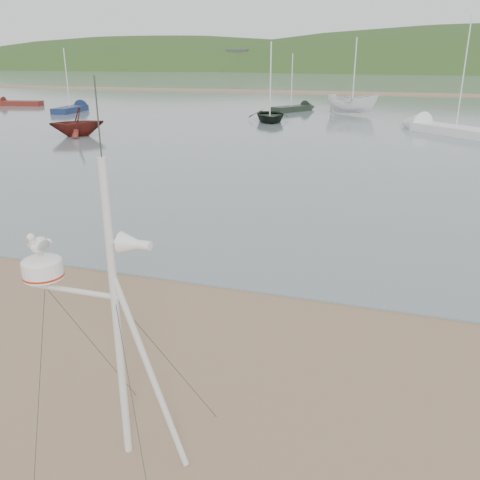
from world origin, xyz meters
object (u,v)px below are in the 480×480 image
(boat_white, at_px, (353,86))
(sailboat_blue_near, at_px, (78,108))
(sailboat_dark_mid, at_px, (300,108))
(boat_dark, at_px, (270,91))
(boat_red, at_px, (75,109))
(mast_rig, at_px, (116,378))
(dinghy_red_far, at_px, (10,103))
(sailboat_white_near, at_px, (429,127))

(boat_white, bearing_deg, sailboat_blue_near, 117.43)
(sailboat_dark_mid, bearing_deg, sailboat_blue_near, -161.99)
(sailboat_dark_mid, height_order, sailboat_blue_near, sailboat_blue_near)
(sailboat_dark_mid, distance_m, sailboat_blue_near, 20.87)
(boat_dark, distance_m, boat_red, 14.80)
(mast_rig, height_order, dinghy_red_far, mast_rig)
(dinghy_red_far, relative_size, sailboat_white_near, 0.72)
(mast_rig, height_order, sailboat_blue_near, sailboat_blue_near)
(boat_dark, height_order, sailboat_dark_mid, sailboat_dark_mid)
(sailboat_blue_near, bearing_deg, sailboat_dark_mid, 18.01)
(mast_rig, xyz_separation_m, sailboat_white_near, (4.43, 32.90, -0.79))
(mast_rig, relative_size, boat_dark, 0.99)
(boat_red, bearing_deg, sailboat_dark_mid, 112.95)
(boat_red, relative_size, sailboat_dark_mid, 0.60)
(sailboat_white_near, bearing_deg, boat_red, -155.51)
(sailboat_blue_near, distance_m, dinghy_red_far, 10.35)
(boat_dark, xyz_separation_m, sailboat_white_near, (11.64, -1.68, -2.01))
(boat_white, bearing_deg, boat_red, 158.42)
(boat_white, height_order, sailboat_dark_mid, sailboat_dark_mid)
(boat_white, relative_size, sailboat_white_near, 0.60)
(boat_dark, relative_size, sailboat_white_near, 0.58)
(mast_rig, xyz_separation_m, boat_dark, (-7.21, 34.58, 1.23))
(mast_rig, xyz_separation_m, dinghy_red_far, (-36.58, 40.05, -0.80))
(mast_rig, distance_m, boat_white, 42.01)
(boat_red, height_order, dinghy_red_far, boat_red)
(sailboat_blue_near, bearing_deg, sailboat_white_near, -8.33)
(boat_red, bearing_deg, dinghy_red_far, -171.39)
(sailboat_blue_near, bearing_deg, boat_dark, -8.39)
(boat_dark, bearing_deg, dinghy_red_far, 150.69)
(dinghy_red_far, height_order, sailboat_white_near, sailboat_white_near)
(boat_red, height_order, sailboat_dark_mid, sailboat_dark_mid)
(mast_rig, height_order, boat_red, mast_rig)
(sailboat_blue_near, height_order, dinghy_red_far, sailboat_blue_near)
(sailboat_blue_near, relative_size, dinghy_red_far, 1.08)
(boat_dark, distance_m, sailboat_blue_near, 19.67)
(sailboat_dark_mid, relative_size, sailboat_blue_near, 0.89)
(dinghy_red_far, bearing_deg, sailboat_blue_near, -14.63)
(mast_rig, relative_size, sailboat_white_near, 0.57)
(mast_rig, distance_m, sailboat_dark_mid, 44.41)
(boat_red, distance_m, sailboat_blue_near, 17.31)
(sailboat_dark_mid, bearing_deg, dinghy_red_far, -172.68)
(mast_rig, relative_size, boat_red, 1.37)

